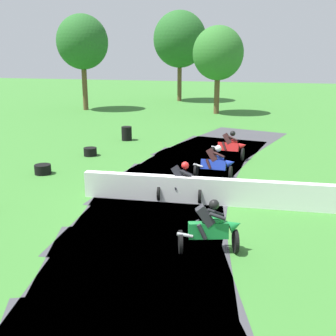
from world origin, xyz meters
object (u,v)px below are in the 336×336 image
Objects in this scene: tire_stack_near at (127,133)px; motorcycle_trailing_black at (182,183)px; motorcycle_fourth_green at (211,228)px; tire_stack_mid_b at (43,169)px; motorcycle_chase_blue at (216,163)px; motorcycle_lead_red at (230,146)px; tire_stack_mid_a at (90,152)px.

motorcycle_trailing_black is at bearing -59.61° from tire_stack_near.
tire_stack_mid_b is at bearing 146.77° from motorcycle_fourth_green.
motorcycle_chase_blue is at bearing -45.73° from tire_stack_near.
motorcycle_fourth_green is (0.77, -6.30, 0.02)m from motorcycle_chase_blue.
motorcycle_chase_blue reaches higher than motorcycle_lead_red.
motorcycle_chase_blue is 6.91m from tire_stack_mid_a.
motorcycle_chase_blue is 2.94m from motorcycle_trailing_black.
tire_stack_mid_a is at bearing 130.41° from motorcycle_fourth_green.
motorcycle_fourth_green is at bearing -66.48° from motorcycle_trailing_black.
motorcycle_fourth_green is at bearing -33.23° from tire_stack_mid_b.
motorcycle_trailing_black is 10.47m from tire_stack_near.
motorcycle_fourth_green is at bearing -83.02° from motorcycle_chase_blue.
motorcycle_lead_red is 6.29m from motorcycle_trailing_black.
tire_stack_near reaches higher than tire_stack_mid_a.
motorcycle_chase_blue is 2.11× the size of tire_stack_near.
motorcycle_fourth_green is 2.64× the size of tire_stack_mid_a.
tire_stack_near is at bearing 81.67° from tire_stack_mid_b.
motorcycle_fourth_green is (1.50, -3.46, 0.02)m from motorcycle_trailing_black.
tire_stack_mid_b is at bearing -98.33° from tire_stack_near.
motorcycle_trailing_black is (-0.73, -2.84, -0.00)m from motorcycle_chase_blue.
motorcycle_fourth_green is 2.47× the size of tire_stack_mid_b.
motorcycle_lead_red is at bearing -24.22° from tire_stack_near.
motorcycle_trailing_black is at bearing -14.97° from tire_stack_mid_b.
tire_stack_mid_b is (-7.10, -1.14, -0.45)m from motorcycle_chase_blue.
motorcycle_lead_red is 2.50× the size of tire_stack_mid_b.
motorcycle_trailing_black is 3.77m from motorcycle_fourth_green.
tire_stack_near is at bearing 155.78° from motorcycle_lead_red.
motorcycle_trailing_black is (-0.96, -6.21, 0.01)m from motorcycle_lead_red.
tire_stack_mid_b is (-7.33, -4.51, -0.44)m from motorcycle_lead_red.
tire_stack_near is 3.96m from tire_stack_mid_a.
motorcycle_lead_red is at bearing 9.37° from tire_stack_mid_a.
motorcycle_chase_blue is 2.65× the size of tire_stack_mid_a.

